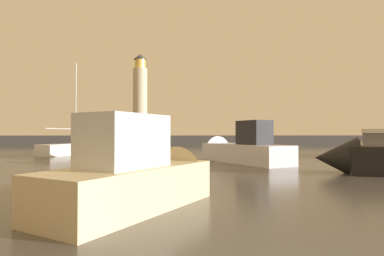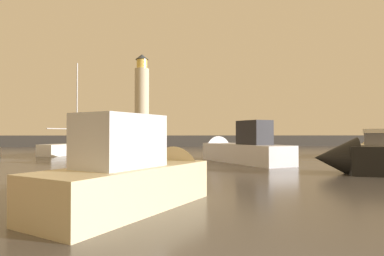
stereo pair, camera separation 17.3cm
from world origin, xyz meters
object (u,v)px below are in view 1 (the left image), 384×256
object	(u,v)px
lighthouse	(140,97)
motorboat_5	(235,150)
motorboat_6	(371,148)
sailboat_moored	(70,149)
motorboat_3	(151,175)
motorboat_2	(122,150)

from	to	relation	value
lighthouse	motorboat_5	xyz separation A→B (m)	(9.19, -29.03, -6.92)
lighthouse	motorboat_6	world-z (taller)	lighthouse
sailboat_moored	motorboat_3	bearing A→B (deg)	-68.11
motorboat_2	motorboat_5	size ratio (longest dim) A/B	0.95
motorboat_5	motorboat_6	size ratio (longest dim) A/B	1.34
motorboat_2	motorboat_6	bearing A→B (deg)	11.74
motorboat_3	sailboat_moored	xyz separation A→B (m)	(-8.56, 21.31, -0.24)
motorboat_2	motorboat_5	bearing A→B (deg)	4.69
motorboat_3	sailboat_moored	bearing A→B (deg)	111.89
motorboat_6	sailboat_moored	xyz separation A→B (m)	(-25.84, 4.70, -0.19)
motorboat_3	sailboat_moored	world-z (taller)	sailboat_moored
lighthouse	motorboat_3	world-z (taller)	lighthouse
lighthouse	motorboat_6	distance (m)	34.02
motorboat_3	motorboat_6	world-z (taller)	motorboat_3
lighthouse	sailboat_moored	size ratio (longest dim) A/B	1.50
motorboat_2	sailboat_moored	bearing A→B (deg)	124.13
motorboat_3	motorboat_6	bearing A→B (deg)	43.86
lighthouse	motorboat_5	world-z (taller)	lighthouse
lighthouse	motorboat_2	bearing A→B (deg)	-87.08
lighthouse	motorboat_6	xyz separation A→B (m)	(21.37, -25.53, -7.00)
motorboat_3	motorboat_6	size ratio (longest dim) A/B	0.94
motorboat_5	sailboat_moored	distance (m)	15.94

